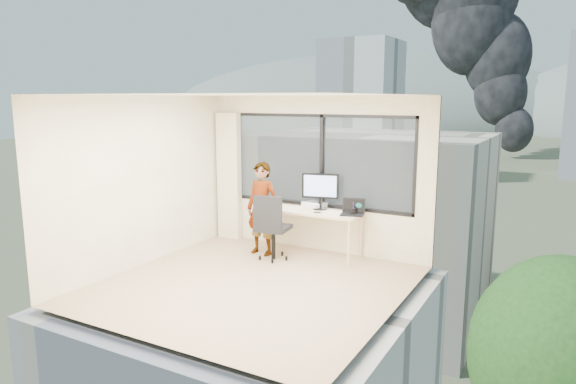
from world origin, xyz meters
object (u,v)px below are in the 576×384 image
Objects in this scene: monitor at (320,191)px; laptop at (352,208)px; chair at (273,226)px; handbag at (357,206)px; person at (262,209)px; desk at (307,232)px; game_console at (314,205)px.

laptop is (0.63, -0.16, -0.19)m from monitor.
chair is at bearing -141.31° from monitor.
monitor is at bearing -164.97° from handbag.
monitor is at bearing 153.78° from laptop.
person reaches higher than handbag.
monitor is at bearing 44.74° from chair.
monitor reaches higher than handbag.
person reaches higher than desk.
monitor is (0.81, 0.51, 0.29)m from person.
laptop is (1.45, 0.36, 0.10)m from person.
handbag is at bearing 12.12° from desk.
laptop is at bearing -27.81° from monitor.
chair reaches higher than game_console.
chair is 3.81× the size of handbag.
desk is at bearing -154.56° from monitor.
handbag is (0.80, 0.17, 0.49)m from desk.
game_console is at bearing 56.81° from chair.
person is 0.90m from game_console.
laptop reaches higher than game_console.
person reaches higher than laptop.
handbag is at bearing -10.84° from monitor.
laptop is (0.80, -0.02, 0.49)m from desk.
monitor is 1.61× the size of laptop.
monitor is (0.51, 0.67, 0.51)m from chair.
desk is 0.48m from game_console.
chair is 0.87m from game_console.
game_console is at bearing -172.46° from handbag.
monitor reaches higher than chair.
game_console reaches higher than desk.
person is at bearing -147.49° from handbag.
person is at bearing -178.65° from laptop.
desk is 0.65m from chair.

